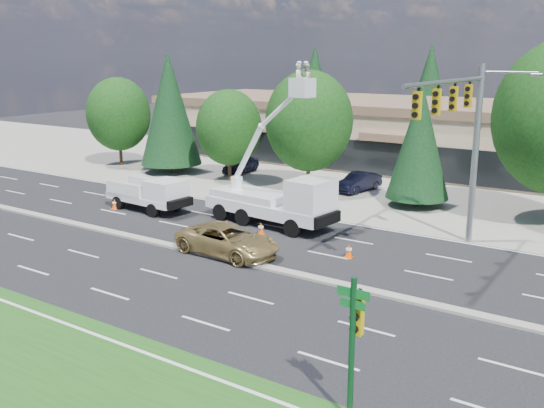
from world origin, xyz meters
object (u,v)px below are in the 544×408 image
Objects in this scene: signal_mast at (465,129)px; utility_pickup at (151,197)px; minivan at (228,240)px; bucket_truck at (279,193)px; street_sign_pole at (354,334)px.

utility_pickup is (-18.19, -2.34, -5.19)m from signal_mast.
signal_mast is 1.93× the size of minivan.
minivan is (0.67, -5.52, -1.18)m from bucket_truck.
signal_mast is 19.06m from utility_pickup.
bucket_truck reaches higher than minivan.
signal_mast reaches higher than minivan.
utility_pickup is at bearing -172.67° from signal_mast.
bucket_truck is (8.45, 1.42, 1.05)m from utility_pickup.
bucket_truck reaches higher than signal_mast.
minivan is (-9.08, -6.44, -5.32)m from signal_mast.
street_sign_pole is at bearing -29.16° from utility_pickup.
minivan is at bearing 140.83° from street_sign_pole.
minivan is at bearing -144.64° from signal_mast.
street_sign_pole reaches higher than minivan.
bucket_truck reaches higher than street_sign_pole.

